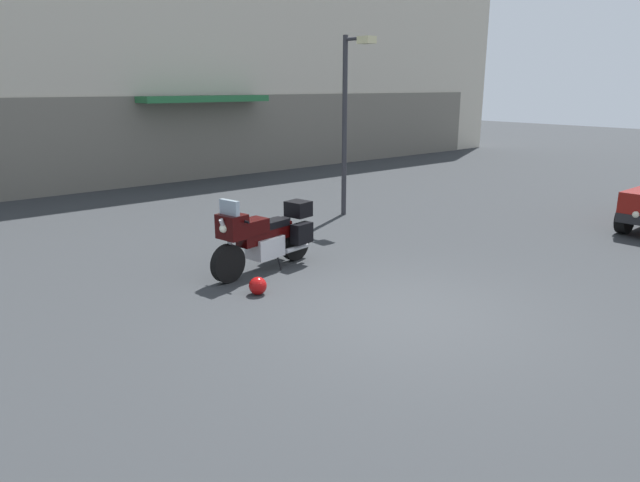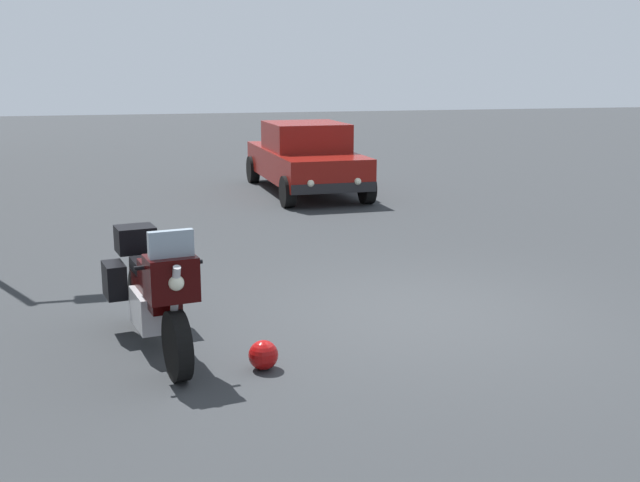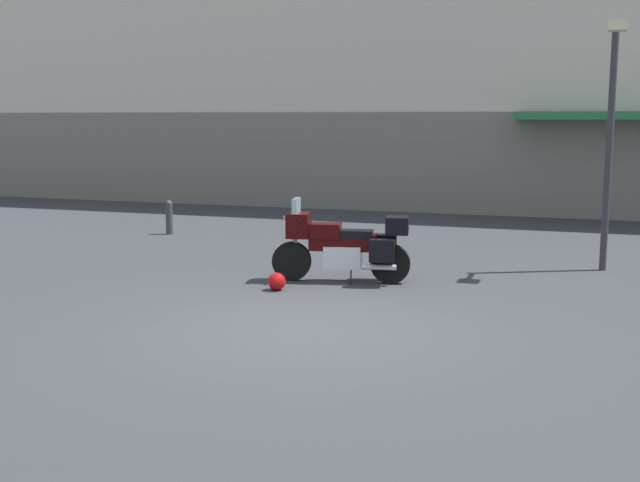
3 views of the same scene
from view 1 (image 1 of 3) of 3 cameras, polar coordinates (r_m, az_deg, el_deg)
name	(u,v)px [view 1 (image 1 of 3)]	position (r m, az deg, el deg)	size (l,w,h in m)	color
ground_plane	(408,314)	(8.23, 8.75, -7.21)	(80.00, 80.00, 0.00)	#2D3033
building_facade_rear	(62,5)	(19.83, -24.39, 20.67)	(39.77, 3.40, 10.93)	beige
motorcycle	(265,235)	(9.89, -5.52, 0.56)	(2.25, 0.95, 1.36)	black
helmet	(258,286)	(8.86, -6.24, -4.48)	(0.28, 0.28, 0.28)	#990C0C
streetlamp_curbside	(349,107)	(13.86, 2.94, 13.23)	(0.28, 0.94, 4.25)	#2D2D33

